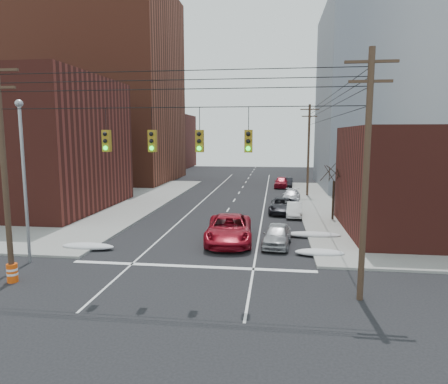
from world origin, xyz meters
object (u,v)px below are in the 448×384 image
(parked_car_e, at_px, (281,182))
(parked_car_a, at_px, (277,235))
(construction_barrel, at_px, (12,273))
(lot_car_a, at_px, (70,205))
(lot_car_c, at_px, (35,201))
(red_pickup, at_px, (229,229))
(parked_car_c, at_px, (282,206))
(parked_car_d, at_px, (291,196))
(parked_car_b, at_px, (294,210))
(parked_car_f, at_px, (288,182))
(lot_car_b, at_px, (108,190))
(lot_car_d, at_px, (66,196))

(parked_car_e, bearing_deg, parked_car_a, -87.40)
(parked_car_e, relative_size, construction_barrel, 4.88)
(lot_car_a, xyz_separation_m, lot_car_c, (-4.50, 1.48, 0.05))
(lot_car_c, bearing_deg, red_pickup, -117.73)
(parked_car_a, bearing_deg, parked_car_c, 93.16)
(construction_barrel, bearing_deg, red_pickup, 41.89)
(red_pickup, height_order, parked_car_a, red_pickup)
(red_pickup, xyz_separation_m, parked_car_d, (4.90, 17.55, -0.26))
(parked_car_b, height_order, parked_car_d, parked_car_d)
(lot_car_c, bearing_deg, parked_car_e, -53.07)
(parked_car_a, bearing_deg, construction_barrel, -141.77)
(parked_car_e, height_order, parked_car_f, parked_car_e)
(parked_car_a, height_order, lot_car_b, parked_car_a)
(parked_car_a, xyz_separation_m, parked_car_f, (1.60, 31.71, -0.08))
(red_pickup, height_order, parked_car_d, red_pickup)
(parked_car_f, relative_size, lot_car_a, 0.98)
(parked_car_b, xyz_separation_m, parked_car_d, (0.00, 8.05, 0.03))
(parked_car_d, relative_size, lot_car_d, 1.10)
(lot_car_d, bearing_deg, construction_barrel, -137.89)
(parked_car_e, relative_size, lot_car_b, 0.98)
(parked_car_c, bearing_deg, parked_car_a, -88.63)
(lot_car_b, height_order, construction_barrel, lot_car_b)
(parked_car_c, height_order, parked_car_f, parked_car_c)
(parked_car_f, distance_m, lot_car_d, 30.09)
(parked_car_c, height_order, lot_car_c, lot_car_c)
(parked_car_d, relative_size, lot_car_c, 0.92)
(parked_car_d, distance_m, lot_car_b, 21.68)
(parked_car_a, bearing_deg, lot_car_a, 161.15)
(lot_car_d, bearing_deg, lot_car_b, -9.79)
(lot_car_d, xyz_separation_m, construction_barrel, (9.49, -22.53, -0.38))
(parked_car_d, xyz_separation_m, lot_car_a, (-21.11, -9.12, 0.16))
(red_pickup, xyz_separation_m, parked_car_c, (3.82, 11.13, -0.22))
(parked_car_b, bearing_deg, construction_barrel, -125.13)
(red_pickup, bearing_deg, parked_car_e, 78.29)
(parked_car_d, distance_m, construction_barrel, 30.40)
(parked_car_b, distance_m, construction_barrel, 23.71)
(parked_car_f, height_order, lot_car_c, lot_car_c)
(red_pickup, height_order, lot_car_b, red_pickup)
(parked_car_d, bearing_deg, parked_car_e, 100.47)
(parked_car_b, bearing_deg, parked_car_f, 93.75)
(lot_car_b, bearing_deg, parked_car_f, -77.96)
(lot_car_c, bearing_deg, lot_car_a, -110.38)
(parked_car_a, relative_size, parked_car_f, 1.08)
(parked_car_d, height_order, lot_car_c, lot_car_c)
(parked_car_f, bearing_deg, lot_car_c, -137.18)
(parked_car_d, distance_m, lot_car_c, 26.73)
(parked_car_a, distance_m, parked_car_e, 30.47)
(parked_car_f, height_order, construction_barrel, parked_car_f)
(lot_car_c, bearing_deg, parked_car_c, -89.31)
(parked_car_a, distance_m, lot_car_c, 26.17)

